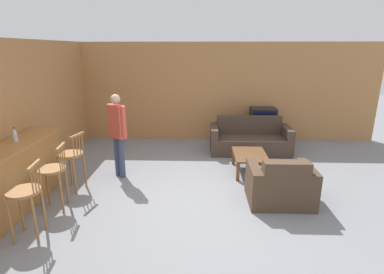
# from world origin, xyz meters

# --- Properties ---
(ground_plane) EXTENTS (24.00, 24.00, 0.00)m
(ground_plane) POSITION_xyz_m (0.00, 0.00, 0.00)
(ground_plane) COLOR gray
(wall_back) EXTENTS (9.40, 0.08, 2.60)m
(wall_back) POSITION_xyz_m (0.00, 3.63, 1.30)
(wall_back) COLOR #B27A47
(wall_back) RESTS_ON ground_plane
(wall_left) EXTENTS (0.08, 8.63, 2.60)m
(wall_left) POSITION_xyz_m (-3.17, 1.32, 1.30)
(wall_left) COLOR #B27A47
(wall_left) RESTS_ON ground_plane
(bar_counter) EXTENTS (0.55, 2.25, 1.03)m
(bar_counter) POSITION_xyz_m (-2.84, -0.29, 0.52)
(bar_counter) COLOR #A87038
(bar_counter) RESTS_ON ground_plane
(bar_chair_near) EXTENTS (0.48, 0.48, 1.04)m
(bar_chair_near) POSITION_xyz_m (-2.23, -0.99, 0.59)
(bar_chair_near) COLOR #996638
(bar_chair_near) RESTS_ON ground_plane
(bar_chair_mid) EXTENTS (0.48, 0.48, 1.04)m
(bar_chair_mid) POSITION_xyz_m (-2.23, -0.25, 0.59)
(bar_chair_mid) COLOR #996638
(bar_chair_mid) RESTS_ON ground_plane
(bar_chair_far) EXTENTS (0.51, 0.51, 1.04)m
(bar_chair_far) POSITION_xyz_m (-2.23, 0.42, 0.59)
(bar_chair_far) COLOR #996638
(bar_chair_far) RESTS_ON ground_plane
(couch_far) EXTENTS (1.90, 0.84, 0.83)m
(couch_far) POSITION_xyz_m (1.21, 2.59, 0.30)
(couch_far) COLOR #423328
(couch_far) RESTS_ON ground_plane
(armchair_near) EXTENTS (1.02, 0.79, 0.81)m
(armchair_near) POSITION_xyz_m (1.33, 0.06, 0.30)
(armchair_near) COLOR #4C3828
(armchair_near) RESTS_ON ground_plane
(coffee_table) EXTENTS (0.65, 0.94, 0.39)m
(coffee_table) POSITION_xyz_m (1.02, 1.31, 0.34)
(coffee_table) COLOR brown
(coffee_table) RESTS_ON ground_plane
(tv_unit) EXTENTS (0.99, 0.49, 0.50)m
(tv_unit) POSITION_xyz_m (1.64, 3.31, 0.25)
(tv_unit) COLOR #513823
(tv_unit) RESTS_ON ground_plane
(tv) EXTENTS (0.65, 0.44, 0.45)m
(tv) POSITION_xyz_m (1.64, 3.30, 0.73)
(tv) COLOR black
(tv) RESTS_ON tv_unit
(bottle) EXTENTS (0.07, 0.07, 0.23)m
(bottle) POSITION_xyz_m (-2.87, -0.02, 1.13)
(bottle) COLOR silver
(bottle) RESTS_ON bar_counter
(person_by_window) EXTENTS (0.40, 0.36, 1.63)m
(person_by_window) POSITION_xyz_m (-1.56, 1.03, 0.93)
(person_by_window) COLOR #384260
(person_by_window) RESTS_ON ground_plane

